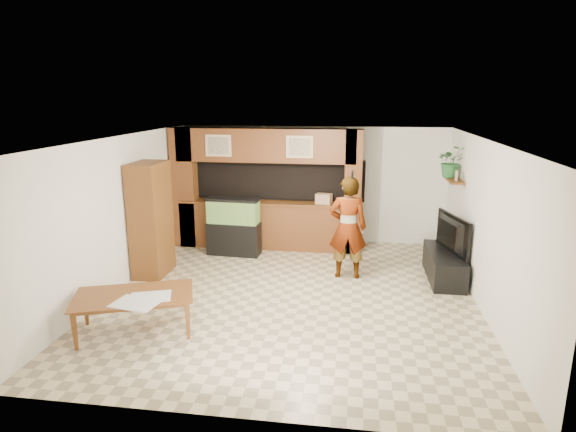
% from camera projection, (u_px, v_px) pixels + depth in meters
% --- Properties ---
extents(floor, '(6.50, 6.50, 0.00)m').
position_uv_depth(floor, '(292.00, 295.00, 8.10)').
color(floor, '#CBB68D').
rests_on(floor, ground).
extents(ceiling, '(6.50, 6.50, 0.00)m').
position_uv_depth(ceiling, '(292.00, 139.00, 7.47)').
color(ceiling, white).
rests_on(ceiling, wall_back).
extents(wall_back, '(6.00, 0.00, 6.00)m').
position_uv_depth(wall_back, '(311.00, 184.00, 10.91)').
color(wall_back, white).
rests_on(wall_back, floor).
extents(wall_left, '(0.00, 6.50, 6.50)m').
position_uv_depth(wall_left, '(118.00, 214.00, 8.20)').
color(wall_left, white).
rests_on(wall_left, floor).
extents(wall_right, '(0.00, 6.50, 6.50)m').
position_uv_depth(wall_right, '(485.00, 227.00, 7.37)').
color(wall_right, white).
rests_on(wall_right, floor).
extents(partition, '(4.20, 0.99, 2.60)m').
position_uv_depth(partition, '(265.00, 188.00, 10.45)').
color(partition, brown).
rests_on(partition, floor).
extents(wall_clock, '(0.05, 0.25, 0.25)m').
position_uv_depth(wall_clock, '(143.00, 170.00, 9.01)').
color(wall_clock, black).
rests_on(wall_clock, wall_left).
extents(wall_shelf, '(0.25, 0.90, 0.04)m').
position_uv_depth(wall_shelf, '(454.00, 180.00, 9.17)').
color(wall_shelf, brown).
rests_on(wall_shelf, wall_right).
extents(pantry_cabinet, '(0.53, 0.86, 2.10)m').
position_uv_depth(pantry_cabinet, '(151.00, 219.00, 8.83)').
color(pantry_cabinet, brown).
rests_on(pantry_cabinet, floor).
extents(trash_can, '(0.30, 0.30, 0.54)m').
position_uv_depth(trash_can, '(149.00, 263.00, 8.83)').
color(trash_can, '#B2B2B7').
rests_on(trash_can, floor).
extents(aquarium, '(1.10, 0.41, 1.21)m').
position_uv_depth(aquarium, '(234.00, 227.00, 10.04)').
color(aquarium, black).
rests_on(aquarium, floor).
extents(tv_stand, '(0.56, 1.53, 0.51)m').
position_uv_depth(tv_stand, '(444.00, 265.00, 8.76)').
color(tv_stand, black).
rests_on(tv_stand, floor).
extents(television, '(0.47, 1.18, 0.68)m').
position_uv_depth(television, '(447.00, 234.00, 8.62)').
color(television, black).
rests_on(television, tv_stand).
extents(photo_frame, '(0.03, 0.14, 0.19)m').
position_uv_depth(photo_frame, '(456.00, 176.00, 8.93)').
color(photo_frame, tan).
rests_on(photo_frame, wall_shelf).
extents(potted_plant, '(0.63, 0.57, 0.62)m').
position_uv_depth(potted_plant, '(452.00, 161.00, 9.27)').
color(potted_plant, '#27632F').
rests_on(potted_plant, wall_shelf).
extents(person, '(0.70, 0.47, 1.88)m').
position_uv_depth(person, '(348.00, 228.00, 8.69)').
color(person, '#8D6D4D').
rests_on(person, floor).
extents(microphone, '(0.04, 0.11, 0.18)m').
position_uv_depth(microphone, '(352.00, 175.00, 8.28)').
color(microphone, black).
rests_on(microphone, person).
extents(dining_table, '(1.82, 1.39, 0.57)m').
position_uv_depth(dining_table, '(135.00, 314.00, 6.74)').
color(dining_table, brown).
rests_on(dining_table, floor).
extents(newspaper_a, '(0.64, 0.55, 0.01)m').
position_uv_depth(newspaper_a, '(151.00, 297.00, 6.61)').
color(newspaper_a, silver).
rests_on(newspaper_a, dining_table).
extents(newspaper_b, '(0.66, 0.53, 0.01)m').
position_uv_depth(newspaper_b, '(136.00, 303.00, 6.41)').
color(newspaper_b, silver).
rests_on(newspaper_b, dining_table).
extents(counter_box, '(0.36, 0.28, 0.21)m').
position_uv_depth(counter_box, '(324.00, 199.00, 10.13)').
color(counter_box, '#A87D5B').
rests_on(counter_box, partition).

